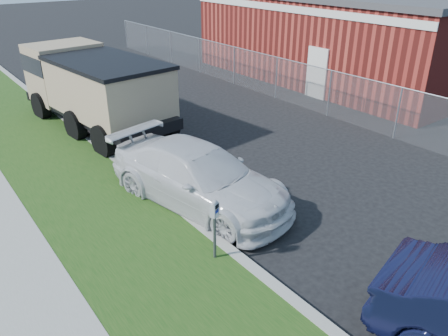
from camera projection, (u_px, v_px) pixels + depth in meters
ground at (291, 202)px, 11.25m from camera, size 120.00×120.00×0.00m
streetside at (47, 240)px, 9.65m from camera, size 6.12×50.00×0.15m
chainlink_fence at (277, 70)px, 18.97m from camera, size 0.06×30.06×30.00m
brick_building at (349, 33)px, 22.56m from camera, size 9.20×14.20×4.17m
parking_meter at (215, 217)px, 8.57m from camera, size 0.22×0.18×1.34m
white_wagon at (198, 175)px, 10.97m from camera, size 3.17×5.49×1.50m
dump_truck at (92, 85)px, 15.71m from camera, size 3.40×7.18×2.72m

